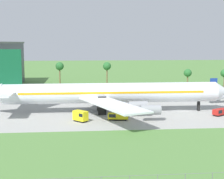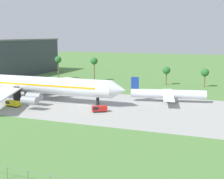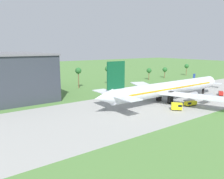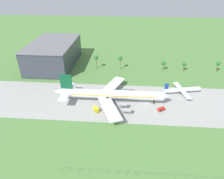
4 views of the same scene
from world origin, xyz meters
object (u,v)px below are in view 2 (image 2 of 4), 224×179
jet_airliner (27,84)px  terminal_building (5,57)px  catering_van (99,109)px  regional_aircraft (168,94)px  baggage_tug (13,103)px

jet_airliner → terminal_building: 80.60m
catering_van → terminal_building: size_ratio=0.08×
regional_aircraft → terminal_building: terminal_building is taller
regional_aircraft → baggage_tug: 52.76m
regional_aircraft → baggage_tug: size_ratio=4.60×
jet_airliner → terminal_building: size_ratio=1.23×
jet_airliner → terminal_building: bearing=134.1°
jet_airliner → catering_van: jet_airliner is taller
catering_van → terminal_building: 109.42m
terminal_building → regional_aircraft: bearing=-22.6°
baggage_tug → terminal_building: (-57.75, 68.17, 9.49)m
jet_airliner → regional_aircraft: size_ratio=2.89×
jet_airliner → regional_aircraft: bearing=16.5°
baggage_tug → jet_airliner: bearing=99.5°
baggage_tug → catering_van: catering_van is taller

